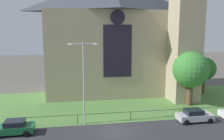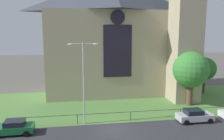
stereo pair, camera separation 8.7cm
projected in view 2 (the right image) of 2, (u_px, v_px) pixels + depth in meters
name	position (u px, v px, depth m)	size (l,w,h in m)	color
ground	(104.00, 103.00, 34.88)	(160.00, 160.00, 0.00)	#56544C
road_asphalt	(118.00, 139.00, 23.18)	(120.00, 8.00, 0.01)	#2D2D33
grass_verge	(105.00, 107.00, 32.93)	(120.00, 20.00, 0.01)	#517F3D
church_building	(116.00, 34.00, 40.40)	(23.20, 16.20, 26.00)	tan
iron_railing	(131.00, 113.00, 27.77)	(25.46, 0.07, 1.13)	black
tree_right_near	(191.00, 70.00, 33.14)	(5.21, 5.21, 7.90)	brown
tree_right_far	(205.00, 69.00, 39.94)	(3.88, 3.88, 6.27)	#4C3823
streetlamp_near	(83.00, 74.00, 26.02)	(3.37, 0.26, 9.50)	#B2B2B7
parked_car_green	(13.00, 127.00, 24.10)	(4.22, 2.06, 1.51)	#196033
parked_car_silver	(194.00, 116.00, 27.50)	(4.21, 2.04, 1.51)	#B7B7BC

